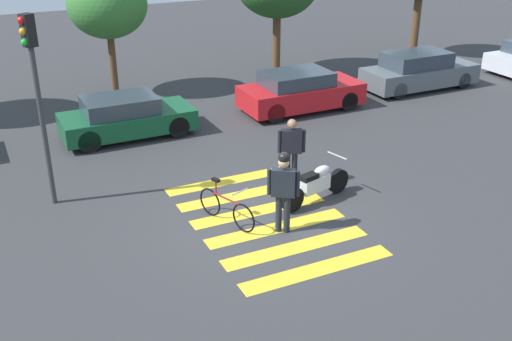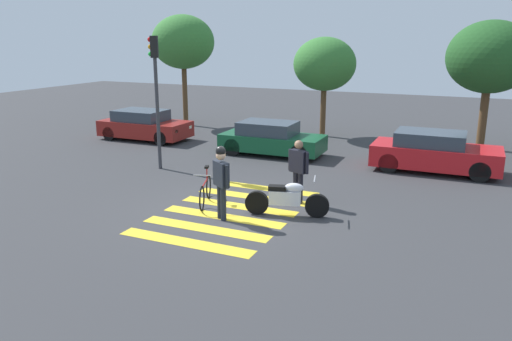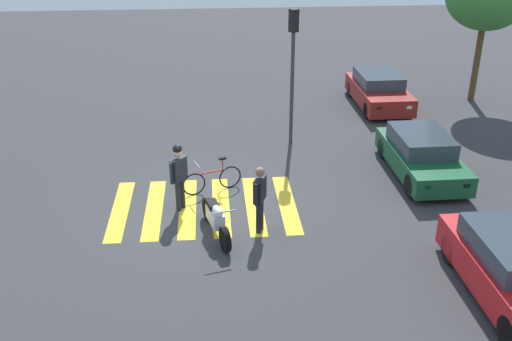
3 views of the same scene
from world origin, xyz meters
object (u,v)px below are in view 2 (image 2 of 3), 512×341
object	(u,v)px
officer_by_motorcycle	(298,167)
car_maroon_wagon	(144,125)
car_red_convertible	(434,152)
car_green_compact	(271,139)
leaning_bicycle	(205,191)
police_motorcycle	(287,199)
traffic_light_pole	(156,82)
officer_on_foot	(221,177)

from	to	relation	value
officer_by_motorcycle	car_maroon_wagon	bearing A→B (deg)	148.88
car_red_convertible	officer_by_motorcycle	bearing A→B (deg)	-121.50
officer_by_motorcycle	car_red_convertible	xyz separation A→B (m)	(3.08, 5.03, -0.36)
car_maroon_wagon	car_green_compact	world-z (taller)	car_maroon_wagon
leaning_bicycle	car_green_compact	size ratio (longest dim) A/B	0.42
police_motorcycle	car_maroon_wagon	size ratio (longest dim) A/B	0.53
police_motorcycle	car_green_compact	xyz separation A→B (m)	(-2.98, 6.19, 0.17)
leaning_bicycle	traffic_light_pole	xyz separation A→B (m)	(-3.34, 2.67, 2.61)
police_motorcycle	leaning_bicycle	size ratio (longest dim) A/B	1.27
officer_by_motorcycle	traffic_light_pole	distance (m)	6.13
car_maroon_wagon	car_red_convertible	xyz separation A→B (m)	(12.23, -0.50, 0.03)
car_maroon_wagon	car_green_compact	bearing A→B (deg)	-3.91
officer_on_foot	police_motorcycle	bearing A→B (deg)	33.68
leaning_bicycle	car_green_compact	world-z (taller)	car_green_compact
police_motorcycle	leaning_bicycle	world-z (taller)	police_motorcycle
officer_by_motorcycle	police_motorcycle	bearing A→B (deg)	-85.62
police_motorcycle	leaning_bicycle	bearing A→B (deg)	-178.91
officer_on_foot	officer_by_motorcycle	distance (m)	2.39
officer_on_foot	car_red_convertible	bearing A→B (deg)	58.14
car_green_compact	leaning_bicycle	bearing A→B (deg)	-84.18
car_green_compact	car_red_convertible	size ratio (longest dim) A/B	0.95
leaning_bicycle	car_red_convertible	distance (m)	8.16
leaning_bicycle	officer_on_foot	bearing A→B (deg)	-42.14
car_maroon_wagon	car_red_convertible	bearing A→B (deg)	-2.33
officer_by_motorcycle	traffic_light_pole	size ratio (longest dim) A/B	0.39
police_motorcycle	car_red_convertible	xyz separation A→B (m)	(3.00, 6.12, 0.21)
officer_on_foot	car_maroon_wagon	bearing A→B (deg)	136.20
officer_on_foot	officer_by_motorcycle	bearing A→B (deg)	57.26
car_maroon_wagon	officer_by_motorcycle	bearing A→B (deg)	-31.12
police_motorcycle	traffic_light_pole	distance (m)	6.76
leaning_bicycle	officer_on_foot	distance (m)	1.49
police_motorcycle	car_red_convertible	bearing A→B (deg)	63.91
officer_by_motorcycle	car_maroon_wagon	size ratio (longest dim) A/B	0.44
police_motorcycle	traffic_light_pole	world-z (taller)	traffic_light_pole
car_maroon_wagon	traffic_light_pole	world-z (taller)	traffic_light_pole
car_green_compact	officer_by_motorcycle	bearing A→B (deg)	-60.42
leaning_bicycle	car_maroon_wagon	xyz separation A→B (m)	(-6.90, 6.66, 0.25)
police_motorcycle	officer_on_foot	bearing A→B (deg)	-146.32
traffic_light_pole	officer_by_motorcycle	bearing A→B (deg)	-15.33
officer_by_motorcycle	car_green_compact	size ratio (longest dim) A/B	0.44
police_motorcycle	car_maroon_wagon	xyz separation A→B (m)	(-9.24, 6.62, 0.18)
police_motorcycle	officer_by_motorcycle	xyz separation A→B (m)	(-0.08, 1.09, 0.56)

